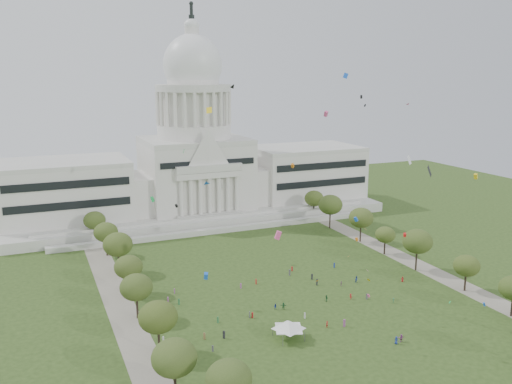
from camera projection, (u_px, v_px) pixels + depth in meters
The scene contains 32 objects.
ground at pixel (323, 315), 141.65m from camera, with size 400.00×400.00×0.00m, color #2E4419.
capitol at pixel (195, 165), 239.01m from camera, with size 160.00×64.50×91.30m.
path_left at pixel (118, 301), 150.28m from camera, with size 8.00×160.00×0.04m, color gray.
path_right at pixel (401, 257), 186.95m from camera, with size 8.00×160.00×0.04m, color gray.
row_tree_l_0 at pixel (174, 358), 102.96m from camera, with size 8.85×8.85×12.59m.
row_tree_l_1 at pixel (158, 317), 120.23m from camera, with size 8.86×8.86×12.59m.
row_tree_r_1 at pixel (467, 266), 156.09m from camera, with size 7.58×7.58×10.78m.
row_tree_l_2 at pixel (136, 287), 138.18m from camera, with size 8.42×8.42×11.97m.
row_tree_r_2 at pixel (417, 241), 172.13m from camera, with size 9.55×9.55×13.58m.
row_tree_l_3 at pixel (128, 267), 153.55m from camera, with size 8.12×8.12×11.55m.
row_tree_r_3 at pixel (385, 235), 188.10m from camera, with size 7.01×7.01×9.98m.
row_tree_l_4 at pixel (118, 244), 169.93m from camera, with size 9.29×9.29×13.21m.
row_tree_r_4 at pixel (361, 218), 201.75m from camera, with size 9.19×9.19×13.06m.
row_tree_l_5 at pixel (106, 232), 186.42m from camera, with size 8.33×8.33×11.85m.
row_tree_r_5 at pixel (330, 205), 219.25m from camera, with size 9.82×9.82×13.96m.
row_tree_l_6 at pixel (95, 220), 202.12m from camera, with size 8.19×8.19×11.64m.
row_tree_r_6 at pixel (314, 198), 236.62m from camera, with size 8.42×8.42×11.97m.
near_tree_0 at pixel (229, 379), 96.53m from camera, with size 8.47×8.47×12.04m.
event_tent at pixel (289, 324), 128.33m from camera, with size 11.03×11.03×4.78m.
person_0 at pixel (402, 279), 164.25m from camera, with size 0.82×0.53×1.67m, color #B21E1E.
person_2 at pixel (357, 279), 163.81m from camera, with size 0.96×0.60×1.99m, color navy.
person_3 at pixel (351, 296), 151.58m from camera, with size 1.04×0.54×1.61m, color #B21E1E.
person_4 at pixel (326, 298), 150.10m from camera, with size 1.09×0.60×1.86m, color #33723F.
person_5 at pixel (283, 306), 145.07m from camera, with size 1.78×0.70×1.92m, color #33723F.
person_6 at pixel (396, 340), 126.40m from camera, with size 0.91×0.59×1.87m, color navy.
person_7 at pixel (327, 324), 134.64m from camera, with size 0.63×0.46×1.72m, color #B21E1E.
person_8 at pixel (275, 306), 145.07m from camera, with size 0.78×0.48×1.61m, color navy.
person_9 at pixel (393, 301), 149.04m from camera, with size 0.95×0.49×1.47m, color #33723F.
person_10 at pixel (341, 283), 161.27m from camera, with size 0.85×0.46×1.45m, color #994C8C.
person_11 at pixel (401, 338), 127.46m from camera, with size 1.74×0.69×1.88m, color #994C8C.
distant_crowd at pixel (259, 301), 148.43m from camera, with size 63.70×40.62×1.95m.
kite_swarm at pixel (316, 196), 142.96m from camera, with size 87.72×99.06×58.92m.
Camera 1 is at (-67.60, -114.13, 61.82)m, focal length 38.00 mm.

